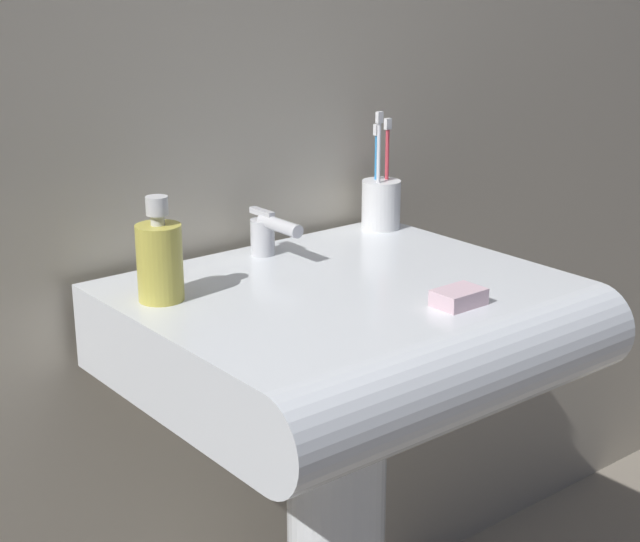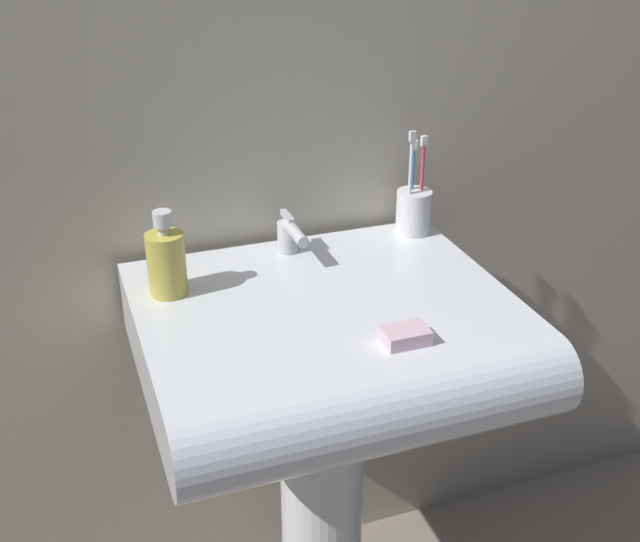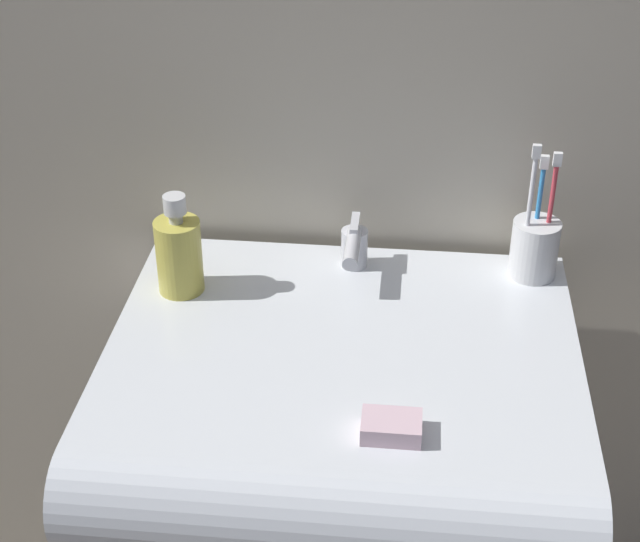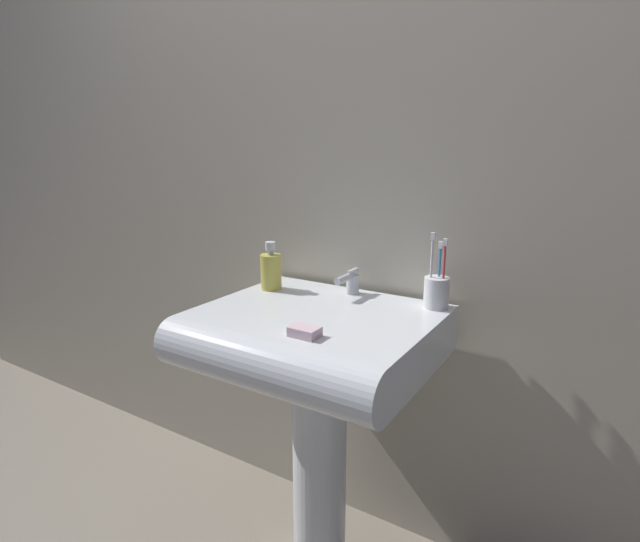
# 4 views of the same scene
# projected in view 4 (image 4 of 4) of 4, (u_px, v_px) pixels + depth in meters

# --- Properties ---
(wall_back) EXTENTS (5.00, 0.05, 2.40)m
(wall_back) POSITION_uv_depth(u_px,v_px,m) (370.00, 175.00, 1.54)
(wall_back) COLOR #B7AD99
(wall_back) RESTS_ON ground
(sink_pedestal) EXTENTS (0.16, 0.16, 0.71)m
(sink_pedestal) POSITION_uv_depth(u_px,v_px,m) (320.00, 463.00, 1.51)
(sink_pedestal) COLOR white
(sink_pedestal) RESTS_ON ground
(sink_basin) EXTENTS (0.64, 0.56, 0.13)m
(sink_basin) POSITION_uv_depth(u_px,v_px,m) (309.00, 339.00, 1.36)
(sink_basin) COLOR white
(sink_basin) RESTS_ON sink_pedestal
(faucet) EXTENTS (0.04, 0.13, 0.08)m
(faucet) POSITION_uv_depth(u_px,v_px,m) (350.00, 282.00, 1.53)
(faucet) COLOR silver
(faucet) RESTS_ON sink_basin
(toothbrush_cup) EXTENTS (0.07, 0.07, 0.22)m
(toothbrush_cup) POSITION_uv_depth(u_px,v_px,m) (437.00, 291.00, 1.40)
(toothbrush_cup) COLOR white
(toothbrush_cup) RESTS_ON sink_basin
(soap_bottle) EXTENTS (0.07, 0.07, 0.15)m
(soap_bottle) POSITION_uv_depth(u_px,v_px,m) (271.00, 270.00, 1.59)
(soap_bottle) COLOR gold
(soap_bottle) RESTS_ON sink_basin
(bar_soap) EXTENTS (0.07, 0.05, 0.02)m
(bar_soap) POSITION_uv_depth(u_px,v_px,m) (305.00, 332.00, 1.20)
(bar_soap) COLOR silver
(bar_soap) RESTS_ON sink_basin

